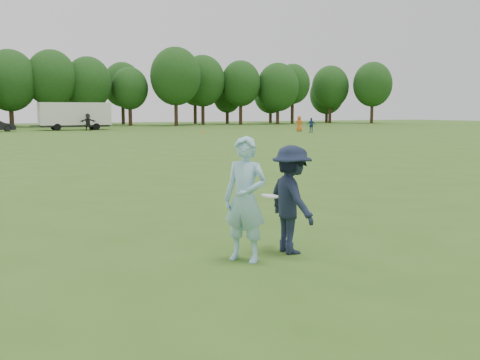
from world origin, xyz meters
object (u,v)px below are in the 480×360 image
(player_far_b, at_px, (311,125))
(thrower, at_px, (245,199))
(cargo_trailer, at_px, (75,115))
(defender, at_px, (292,199))
(field_cone, at_px, (203,132))
(player_far_c, at_px, (299,124))
(player_far_d, at_px, (88,122))

(player_far_b, bearing_deg, thrower, -74.18)
(cargo_trailer, bearing_deg, thrower, -98.14)
(defender, distance_m, field_cone, 47.47)
(player_far_c, relative_size, cargo_trailer, 0.19)
(thrower, relative_size, player_far_b, 1.24)
(thrower, bearing_deg, player_far_b, 108.97)
(thrower, xyz_separation_m, player_far_b, (28.74, 40.92, -0.18))
(player_far_b, height_order, player_far_c, player_far_c)
(thrower, height_order, player_far_d, player_far_d)
(field_cone, bearing_deg, player_far_b, -17.80)
(defender, xyz_separation_m, player_far_d, (8.70, 57.53, 0.11))
(player_far_b, bearing_deg, field_cone, -146.89)
(defender, relative_size, field_cone, 5.78)
(player_far_c, bearing_deg, player_far_d, -5.18)
(defender, relative_size, player_far_b, 1.13)
(defender, bearing_deg, player_far_c, -30.84)
(defender, xyz_separation_m, cargo_trailer, (7.71, 59.98, 0.91))
(field_cone, bearing_deg, defender, -111.30)
(defender, bearing_deg, cargo_trailer, -5.27)
(player_far_d, bearing_deg, cargo_trailer, 117.87)
(defender, distance_m, player_far_d, 58.18)
(defender, distance_m, player_far_b, 49.41)
(defender, xyz_separation_m, player_far_c, (28.62, 44.23, -0.01))
(player_far_c, bearing_deg, player_far_b, 105.91)
(player_far_b, xyz_separation_m, field_cone, (-10.61, 3.40, -0.62))
(cargo_trailer, bearing_deg, defender, -97.33)
(thrower, height_order, player_far_b, thrower)
(player_far_b, relative_size, field_cone, 5.12)
(thrower, relative_size, field_cone, 6.32)
(player_far_b, bearing_deg, defender, -73.40)
(thrower, height_order, player_far_c, thrower)
(player_far_d, xyz_separation_m, cargo_trailer, (-0.99, 2.45, 0.80))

